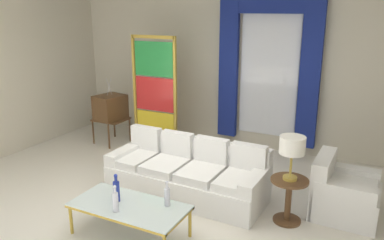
{
  "coord_description": "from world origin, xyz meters",
  "views": [
    {
      "loc": [
        2.57,
        -4.09,
        2.68
      ],
      "look_at": [
        0.04,
        0.9,
        1.05
      ],
      "focal_mm": 36.19,
      "sensor_mm": 36.0,
      "label": 1
    }
  ],
  "objects_px": {
    "coffee_table": "(129,207)",
    "bottle_amber_squat": "(167,196)",
    "vintage_tv": "(110,108)",
    "armchair_white": "(341,195)",
    "couch_white_long": "(189,174)",
    "bottle_blue_decanter": "(115,201)",
    "round_side_table": "(288,196)",
    "table_lamp_brass": "(292,147)",
    "bottle_crystal_tall": "(116,190)",
    "stained_glass_divider": "(155,96)",
    "peacock_figurine": "(169,147)"
  },
  "relations": [
    {
      "from": "coffee_table",
      "to": "bottle_amber_squat",
      "type": "relative_size",
      "value": 4.44
    },
    {
      "from": "vintage_tv",
      "to": "armchair_white",
      "type": "relative_size",
      "value": 1.61
    },
    {
      "from": "couch_white_long",
      "to": "bottle_blue_decanter",
      "type": "distance_m",
      "value": 1.56
    },
    {
      "from": "round_side_table",
      "to": "coffee_table",
      "type": "bearing_deg",
      "value": -144.01
    },
    {
      "from": "couch_white_long",
      "to": "round_side_table",
      "type": "height_order",
      "value": "couch_white_long"
    },
    {
      "from": "couch_white_long",
      "to": "vintage_tv",
      "type": "bearing_deg",
      "value": 152.29
    },
    {
      "from": "vintage_tv",
      "to": "table_lamp_brass",
      "type": "distance_m",
      "value": 4.23
    },
    {
      "from": "bottle_blue_decanter",
      "to": "bottle_amber_squat",
      "type": "xyz_separation_m",
      "value": [
        0.46,
        0.39,
        -0.01
      ]
    },
    {
      "from": "bottle_crystal_tall",
      "to": "stained_glass_divider",
      "type": "height_order",
      "value": "stained_glass_divider"
    },
    {
      "from": "coffee_table",
      "to": "table_lamp_brass",
      "type": "height_order",
      "value": "table_lamp_brass"
    },
    {
      "from": "bottle_amber_squat",
      "to": "stained_glass_divider",
      "type": "height_order",
      "value": "stained_glass_divider"
    },
    {
      "from": "coffee_table",
      "to": "round_side_table",
      "type": "distance_m",
      "value": 2.02
    },
    {
      "from": "coffee_table",
      "to": "bottle_amber_squat",
      "type": "xyz_separation_m",
      "value": [
        0.42,
        0.19,
        0.16
      ]
    },
    {
      "from": "coffee_table",
      "to": "couch_white_long",
      "type": "bearing_deg",
      "value": 85.16
    },
    {
      "from": "couch_white_long",
      "to": "table_lamp_brass",
      "type": "xyz_separation_m",
      "value": [
        1.52,
        -0.15,
        0.72
      ]
    },
    {
      "from": "couch_white_long",
      "to": "round_side_table",
      "type": "relative_size",
      "value": 3.97
    },
    {
      "from": "armchair_white",
      "to": "vintage_tv",
      "type": "bearing_deg",
      "value": 168.44
    },
    {
      "from": "stained_glass_divider",
      "to": "round_side_table",
      "type": "distance_m",
      "value": 3.4
    },
    {
      "from": "coffee_table",
      "to": "vintage_tv",
      "type": "height_order",
      "value": "vintage_tv"
    },
    {
      "from": "vintage_tv",
      "to": "armchair_white",
      "type": "xyz_separation_m",
      "value": [
        4.55,
        -0.93,
        -0.44
      ]
    },
    {
      "from": "peacock_figurine",
      "to": "round_side_table",
      "type": "bearing_deg",
      "value": -25.96
    },
    {
      "from": "stained_glass_divider",
      "to": "table_lamp_brass",
      "type": "xyz_separation_m",
      "value": [
        2.96,
        -1.53,
        -0.03
      ]
    },
    {
      "from": "bottle_amber_squat",
      "to": "table_lamp_brass",
      "type": "xyz_separation_m",
      "value": [
        1.21,
        0.99,
        0.49
      ]
    },
    {
      "from": "bottle_blue_decanter",
      "to": "armchair_white",
      "type": "xyz_separation_m",
      "value": [
        2.26,
        1.88,
        -0.26
      ]
    },
    {
      "from": "vintage_tv",
      "to": "round_side_table",
      "type": "distance_m",
      "value": 4.23
    },
    {
      "from": "round_side_table",
      "to": "armchair_white",
      "type": "bearing_deg",
      "value": 40.54
    },
    {
      "from": "armchair_white",
      "to": "table_lamp_brass",
      "type": "relative_size",
      "value": 1.46
    },
    {
      "from": "coffee_table",
      "to": "peacock_figurine",
      "type": "xyz_separation_m",
      "value": [
        -0.83,
        2.38,
        -0.16
      ]
    },
    {
      "from": "bottle_blue_decanter",
      "to": "peacock_figurine",
      "type": "height_order",
      "value": "bottle_blue_decanter"
    },
    {
      "from": "bottle_crystal_tall",
      "to": "round_side_table",
      "type": "relative_size",
      "value": 0.6
    },
    {
      "from": "bottle_amber_squat",
      "to": "round_side_table",
      "type": "height_order",
      "value": "bottle_amber_squat"
    },
    {
      "from": "peacock_figurine",
      "to": "bottle_amber_squat",
      "type": "bearing_deg",
      "value": -60.37
    },
    {
      "from": "peacock_figurine",
      "to": "vintage_tv",
      "type": "bearing_deg",
      "value": 171.09
    },
    {
      "from": "coffee_table",
      "to": "table_lamp_brass",
      "type": "relative_size",
      "value": 2.47
    },
    {
      "from": "stained_glass_divider",
      "to": "peacock_figurine",
      "type": "distance_m",
      "value": 1.03
    },
    {
      "from": "vintage_tv",
      "to": "round_side_table",
      "type": "relative_size",
      "value": 2.26
    },
    {
      "from": "bottle_blue_decanter",
      "to": "bottle_amber_squat",
      "type": "relative_size",
      "value": 1.05
    },
    {
      "from": "couch_white_long",
      "to": "vintage_tv",
      "type": "relative_size",
      "value": 1.75
    },
    {
      "from": "round_side_table",
      "to": "table_lamp_brass",
      "type": "xyz_separation_m",
      "value": [
        0.0,
        0.0,
        0.67
      ]
    },
    {
      "from": "coffee_table",
      "to": "round_side_table",
      "type": "xyz_separation_m",
      "value": [
        1.63,
        1.18,
        -0.02
      ]
    },
    {
      "from": "bottle_blue_decanter",
      "to": "table_lamp_brass",
      "type": "distance_m",
      "value": 2.22
    },
    {
      "from": "coffee_table",
      "to": "table_lamp_brass",
      "type": "distance_m",
      "value": 2.12
    },
    {
      "from": "coffee_table",
      "to": "peacock_figurine",
      "type": "relative_size",
      "value": 2.35
    },
    {
      "from": "vintage_tv",
      "to": "table_lamp_brass",
      "type": "height_order",
      "value": "vintage_tv"
    },
    {
      "from": "bottle_crystal_tall",
      "to": "round_side_table",
      "type": "xyz_separation_m",
      "value": [
        1.82,
        1.17,
        -0.2
      ]
    },
    {
      "from": "coffee_table",
      "to": "round_side_table",
      "type": "bearing_deg",
      "value": 35.99
    },
    {
      "from": "vintage_tv",
      "to": "coffee_table",
      "type": "bearing_deg",
      "value": -48.26
    },
    {
      "from": "bottle_crystal_tall",
      "to": "stained_glass_divider",
      "type": "bearing_deg",
      "value": 112.9
    },
    {
      "from": "armchair_white",
      "to": "round_side_table",
      "type": "height_order",
      "value": "armchair_white"
    },
    {
      "from": "armchair_white",
      "to": "stained_glass_divider",
      "type": "xyz_separation_m",
      "value": [
        -3.55,
        1.02,
        0.77
      ]
    }
  ]
}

